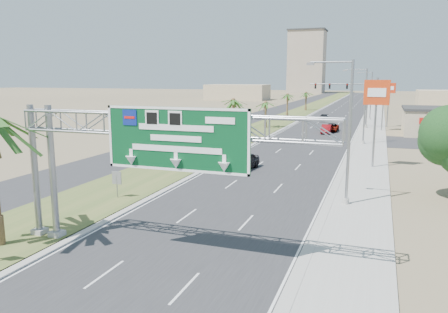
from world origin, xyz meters
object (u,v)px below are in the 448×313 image
sign_gantry (151,135)px  car_right_lane (331,128)px  car_left_lane (244,162)px  pole_sign_red_near (377,98)px  pole_sign_red_far (389,91)px  signal_mast (355,100)px  pole_sign_blue (384,95)px  car_far (323,118)px  car_mid_lane (326,129)px

sign_gantry → car_right_lane: 55.51m
car_left_lane → pole_sign_red_near: pole_sign_red_near is taller
pole_sign_red_far → sign_gantry: bearing=-100.3°
signal_mast → pole_sign_blue: bearing=-34.5°
car_right_lane → car_far: bearing=101.3°
signal_mast → car_mid_lane: size_ratio=2.44×
car_far → car_mid_lane: bearing=-80.5°
car_left_lane → pole_sign_red_far: (13.52, 43.81, 5.59)m
car_left_lane → pole_sign_blue: bearing=78.2°
pole_sign_blue → car_left_lane: bearing=-108.6°
signal_mast → car_left_lane: bearing=-101.0°
car_right_lane → pole_sign_red_near: size_ratio=0.52×
pole_sign_blue → pole_sign_red_far: bearing=81.8°
car_far → pole_sign_red_far: pole_sign_red_far is taller
sign_gantry → car_left_lane: 21.97m
pole_sign_red_far → car_right_lane: bearing=-131.4°
car_mid_lane → car_right_lane: size_ratio=0.92×
car_far → pole_sign_blue: bearing=-48.5°
signal_mast → car_far: 12.69m
car_far → signal_mast: bearing=-55.7°
sign_gantry → signal_mast: signal_mast is taller
sign_gantry → car_left_lane: bearing=94.7°
signal_mast → sign_gantry: bearing=-95.7°
car_left_lane → car_mid_lane: (4.29, 30.98, -0.08)m
sign_gantry → car_right_lane: size_ratio=3.65×
sign_gantry → car_left_lane: sign_gantry is taller
car_mid_lane → car_far: bearing=96.9°
signal_mast → pole_sign_red_near: (3.83, -35.74, 2.06)m
car_right_lane → pole_sign_red_far: size_ratio=0.57×
car_right_lane → pole_sign_red_far: (8.73, 9.90, 5.73)m
pole_sign_blue → pole_sign_red_far: (0.89, 6.22, 0.39)m
car_mid_lane → pole_sign_red_far: bearing=53.0°
car_right_lane → pole_sign_blue: pole_sign_blue is taller
signal_mast → car_mid_lane: bearing=-110.5°
car_right_lane → car_left_lane: bearing=-98.0°
sign_gantry → pole_sign_blue: size_ratio=2.09×
signal_mast → pole_sign_red_near: bearing=-83.9°
car_left_lane → car_mid_lane: bearing=88.9°
car_mid_lane → pole_sign_red_far: size_ratio=0.52×
signal_mast → car_left_lane: 41.76m
car_mid_lane → pole_sign_red_near: bearing=-75.2°
sign_gantry → pole_sign_red_near: size_ratio=1.90×
signal_mast → car_far: signal_mast is taller
pole_sign_blue → car_right_lane: bearing=-154.9°
car_right_lane → pole_sign_red_near: pole_sign_red_near is taller
car_far → pole_sign_red_far: (12.09, -7.02, 5.72)m
signal_mast → car_right_lane: (-3.17, -6.88, -4.21)m
car_left_lane → pole_sign_blue: pole_sign_blue is taller
car_left_lane → pole_sign_blue: (12.63, 37.58, 5.20)m
sign_gantry → signal_mast: bearing=84.3°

